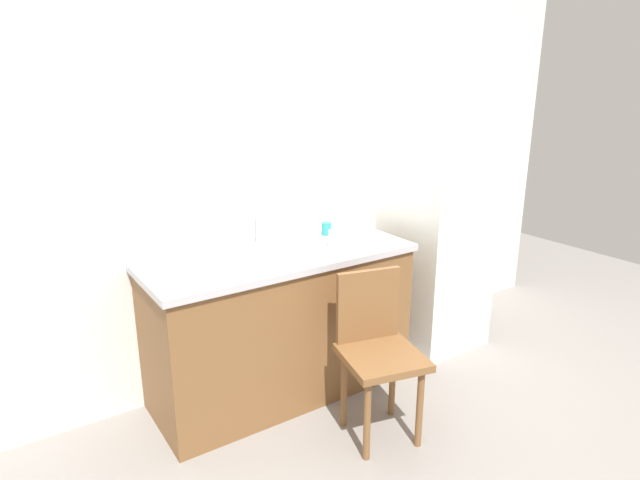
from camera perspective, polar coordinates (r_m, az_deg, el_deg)
name	(u,v)px	position (r m, az deg, el deg)	size (l,w,h in m)	color
ground_plane	(385,427)	(3.19, 6.92, -19.08)	(8.00, 8.00, 0.00)	gray
back_wall	(290,178)	(3.46, -3.24, 6.62)	(4.80, 0.10, 2.51)	silver
cabinet_base	(281,327)	(3.29, -4.16, -9.17)	(1.54, 0.60, 0.86)	brown
countertop	(279,256)	(3.12, -4.34, -1.75)	(1.58, 0.64, 0.04)	#B7B7BC
faucet	(258,224)	(3.28, -6.62, 1.73)	(0.02, 0.02, 0.24)	#B7B7BC
refrigerator	(434,250)	(3.91, 12.03, -1.04)	(0.59, 0.61, 1.38)	silver
chair	(377,347)	(2.91, 6.08, -11.24)	(0.48, 0.48, 0.89)	brown
dish_tray	(272,256)	(2.98, -5.12, -1.75)	(0.28, 0.20, 0.05)	white
cup_white	(334,239)	(3.19, 1.51, 0.11)	(0.07, 0.07, 0.10)	white
cup_teal	(327,229)	(3.46, 0.70, 1.22)	(0.06, 0.06, 0.08)	teal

